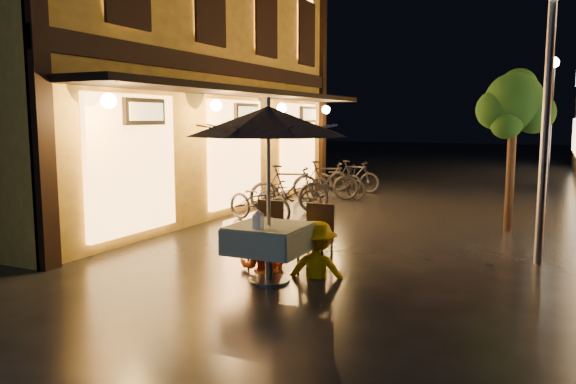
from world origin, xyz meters
The scene contains 19 objects.
ground centered at (0.00, 0.00, 0.00)m, with size 90.00×90.00×0.00m, color black.
west_building centered at (-5.72, 4.00, 3.71)m, with size 5.90×11.40×7.40m.
street_tree centered at (2.41, 4.51, 2.42)m, with size 1.43×1.20×3.15m.
streetlamp_near centered at (3.00, 2.00, 2.92)m, with size 0.36×0.36×4.23m.
streetlamp_far centered at (3.00, 14.00, 2.92)m, with size 0.36×0.36×4.23m.
cafe_table centered at (-0.25, -0.57, 0.59)m, with size 0.99×0.99×0.78m.
patio_umbrella centered at (-0.25, -0.57, 2.15)m, with size 2.17×2.17×2.46m.
cafe_chair_left centered at (-0.65, 0.16, 0.54)m, with size 0.42×0.42×0.97m.
cafe_chair_right centered at (0.15, 0.16, 0.54)m, with size 0.42×0.42×0.97m.
table_lantern centered at (-0.25, -0.87, 0.92)m, with size 0.16×0.16×0.25m.
person_orange centered at (-0.61, -0.03, 0.77)m, with size 0.75×0.58×1.53m, color #C53E0D.
person_yellow centered at (0.22, -0.03, 0.75)m, with size 0.97×0.56×1.51m, color #FEB800.
bicycle_0 centered at (-2.45, 3.28, 0.45)m, with size 0.60×1.72×0.90m, color black.
bicycle_1 centered at (-2.40, 4.64, 0.56)m, with size 0.53×1.86×1.12m, color black.
bicycle_2 centered at (-2.46, 4.80, 0.40)m, with size 0.54×1.54×0.81m, color black.
bicycle_3 centered at (-2.35, 6.86, 0.53)m, with size 0.50×1.77×1.06m, color black.
bicycle_4 centered at (-2.15, 7.29, 0.44)m, with size 0.58×1.67×0.88m, color black.
bicycle_5 centered at (-2.21, 8.80, 0.47)m, with size 0.44×1.57×0.95m, color black.
bicycle_6 centered at (-2.70, 8.84, 0.40)m, with size 0.54×1.53×0.81m, color black.
Camera 1 is at (3.10, -7.10, 2.18)m, focal length 35.00 mm.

